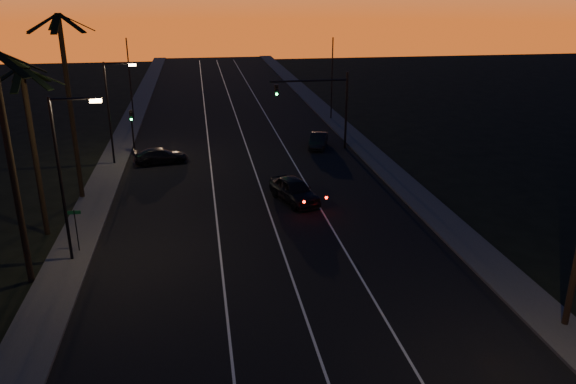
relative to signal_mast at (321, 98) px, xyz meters
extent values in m
cube|color=black|center=(-7.14, -9.99, -4.78)|extent=(20.00, 170.00, 0.01)
cube|color=#323230|center=(-18.34, -9.99, -4.70)|extent=(2.40, 170.00, 0.16)
cube|color=#323230|center=(4.06, -9.99, -4.70)|extent=(2.40, 170.00, 0.16)
cube|color=silver|center=(-10.14, -9.99, -4.76)|extent=(0.12, 160.00, 0.01)
cube|color=silver|center=(-6.64, -9.99, -4.76)|extent=(0.12, 160.00, 0.01)
cube|color=silver|center=(-3.14, -9.99, -4.76)|extent=(0.12, 160.00, 0.01)
cylinder|color=black|center=(-19.74, -21.99, 0.97)|extent=(0.32, 0.32, 11.50)
cube|color=black|center=(-18.71, -21.73, 6.15)|extent=(2.18, 0.92, 1.18)
cube|color=black|center=(-19.30, -21.03, 6.15)|extent=(1.25, 2.12, 1.18)
cube|color=black|center=(-18.89, -22.63, 6.15)|extent=(1.95, 1.61, 1.18)
cylinder|color=black|center=(-20.34, -15.99, 0.22)|extent=(0.32, 0.32, 10.00)
cube|color=black|center=(-19.31, -15.73, 4.65)|extent=(2.18, 0.92, 1.18)
cube|color=black|center=(-19.90, -15.03, 4.65)|extent=(1.25, 2.12, 1.18)
cube|color=black|center=(-20.82, -15.05, 4.65)|extent=(1.34, 2.09, 1.18)
cube|color=black|center=(-21.37, -15.78, 4.65)|extent=(2.18, 0.82, 1.18)
cube|color=black|center=(-21.15, -16.67, 4.65)|extent=(1.90, 1.69, 1.18)
cube|color=black|center=(-20.31, -17.05, 4.65)|extent=(0.45, 2.16, 1.18)
cube|color=black|center=(-19.49, -16.63, 4.65)|extent=(1.95, 1.61, 1.18)
cylinder|color=black|center=(-19.34, -9.99, 1.47)|extent=(0.32, 0.32, 12.50)
cube|color=black|center=(-18.31, -9.73, 7.15)|extent=(2.18, 0.92, 1.18)
cube|color=black|center=(-18.90, -9.03, 7.15)|extent=(1.25, 2.12, 1.18)
cube|color=black|center=(-19.82, -9.05, 7.15)|extent=(1.34, 2.09, 1.18)
cube|color=black|center=(-20.37, -9.78, 7.15)|extent=(2.18, 0.82, 1.18)
cube|color=black|center=(-20.15, -10.67, 7.15)|extent=(1.90, 1.69, 1.18)
cube|color=black|center=(-19.31, -11.05, 7.15)|extent=(0.45, 2.16, 1.18)
cube|color=black|center=(-18.49, -10.63, 7.15)|extent=(1.95, 1.61, 1.18)
cylinder|color=black|center=(-18.14, -19.99, -0.28)|extent=(0.16, 0.16, 9.00)
cylinder|color=black|center=(-17.04, -19.99, 4.07)|extent=(2.20, 0.12, 0.12)
cube|color=#FFB866|center=(-15.94, -19.99, 3.94)|extent=(0.55, 0.26, 0.16)
cylinder|color=black|center=(-18.14, -1.99, -0.53)|extent=(0.16, 0.16, 8.50)
cylinder|color=black|center=(-17.04, -1.99, 3.57)|extent=(2.20, 0.12, 0.12)
cube|color=#FFB866|center=(-15.94, -1.99, 3.44)|extent=(0.55, 0.26, 0.16)
cylinder|color=black|center=(-17.94, -18.99, -3.48)|extent=(0.06, 0.06, 2.60)
cube|color=#0C4A23|center=(-17.94, -18.99, -2.33)|extent=(0.70, 0.03, 0.20)
cylinder|color=black|center=(2.36, 0.01, -1.28)|extent=(0.20, 0.20, 7.00)
cylinder|color=black|center=(-1.14, 0.01, 1.52)|extent=(7.00, 0.16, 0.16)
cube|color=black|center=(-4.04, 0.01, 0.77)|extent=(0.32, 0.28, 1.00)
sphere|color=black|center=(-4.04, -0.16, 1.09)|extent=(0.20, 0.20, 0.20)
sphere|color=black|center=(-4.04, -0.16, 0.77)|extent=(0.20, 0.20, 0.20)
sphere|color=#14FF59|center=(-4.04, -0.16, 0.45)|extent=(0.20, 0.20, 0.20)
cylinder|color=black|center=(-16.64, 0.01, -2.68)|extent=(0.14, 0.14, 4.20)
cube|color=black|center=(-16.64, 0.01, -1.08)|extent=(0.28, 0.25, 0.90)
sphere|color=black|center=(-16.64, -0.14, -0.80)|extent=(0.18, 0.18, 0.18)
sphere|color=black|center=(-16.64, -0.14, -1.08)|extent=(0.18, 0.18, 0.18)
sphere|color=#14FF59|center=(-16.64, -0.14, -1.36)|extent=(0.18, 0.18, 0.18)
cylinder|color=black|center=(-18.14, 15.01, -0.28)|extent=(0.14, 0.14, 9.00)
cylinder|color=black|center=(3.86, 12.01, -0.28)|extent=(0.14, 0.14, 9.00)
imported|color=black|center=(-4.65, -12.95, -3.94)|extent=(3.39, 5.26, 1.67)
sphere|color=#FF0F05|center=(-4.54, -15.98, -3.67)|extent=(0.18, 0.18, 0.18)
sphere|color=#FF0F05|center=(-2.96, -15.46, -3.67)|extent=(0.18, 0.18, 0.18)
imported|color=black|center=(-0.05, 0.58, -4.10)|extent=(2.63, 4.29, 1.34)
imported|color=black|center=(-14.27, -2.25, -4.12)|extent=(4.71, 2.51, 1.30)
camera|label=1|loc=(-10.91, -48.93, 9.21)|focal=35.00mm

